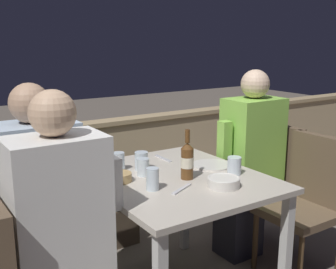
% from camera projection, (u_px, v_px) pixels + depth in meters
% --- Properties ---
extents(parapet_wall, '(9.00, 0.18, 0.75)m').
position_uv_depth(parapet_wall, '(72.00, 166.00, 3.68)').
color(parapet_wall, tan).
rests_on(parapet_wall, ground_plane).
extents(dining_table, '(0.88, 1.02, 0.74)m').
position_uv_depth(dining_table, '(176.00, 192.00, 2.31)').
color(dining_table, '#BCB2A3').
rests_on(dining_table, ground_plane).
extents(planter_hedge, '(0.70, 0.47, 0.56)m').
position_uv_depth(planter_hedge, '(84.00, 205.00, 3.00)').
color(planter_hedge, brown).
rests_on(planter_hedge, ground_plane).
extents(person_white_polo, '(0.48, 0.26, 1.28)m').
position_uv_depth(person_white_polo, '(67.00, 238.00, 1.80)').
color(person_white_polo, '#282833').
rests_on(person_white_polo, ground_plane).
extents(chair_left_far, '(0.43, 0.42, 0.88)m').
position_uv_depth(chair_left_far, '(4.00, 242.00, 2.01)').
color(chair_left_far, brown).
rests_on(chair_left_far, ground_plane).
extents(person_blue_shirt, '(0.49, 0.26, 1.28)m').
position_uv_depth(person_blue_shirt, '(44.00, 210.00, 2.09)').
color(person_blue_shirt, '#282833').
rests_on(person_blue_shirt, ground_plane).
extents(chair_right_near, '(0.43, 0.42, 0.88)m').
position_uv_depth(chair_right_near, '(310.00, 193.00, 2.65)').
color(chair_right_near, brown).
rests_on(chair_right_near, ground_plane).
extents(chair_right_far, '(0.43, 0.42, 0.88)m').
position_uv_depth(chair_right_far, '(268.00, 175.00, 2.99)').
color(chair_right_far, brown).
rests_on(chair_right_far, ground_plane).
extents(person_green_blouse, '(0.47, 0.26, 1.28)m').
position_uv_depth(person_green_blouse, '(248.00, 164.00, 2.86)').
color(person_green_blouse, '#282833').
rests_on(person_green_blouse, ground_plane).
extents(beer_bottle, '(0.07, 0.07, 0.27)m').
position_uv_depth(beer_bottle, '(187.00, 160.00, 2.23)').
color(beer_bottle, brown).
rests_on(beer_bottle, dining_table).
extents(plate_0, '(0.23, 0.23, 0.01)m').
position_uv_depth(plate_0, '(212.00, 165.00, 2.48)').
color(plate_0, silver).
rests_on(plate_0, dining_table).
extents(bowl_0, '(0.16, 0.16, 0.05)m').
position_uv_depth(bowl_0, '(224.00, 181.00, 2.13)').
color(bowl_0, silver).
rests_on(bowl_0, dining_table).
extents(bowl_1, '(0.13, 0.13, 0.05)m').
position_uv_depth(bowl_1, '(119.00, 177.00, 2.21)').
color(bowl_1, tan).
rests_on(bowl_1, dining_table).
extents(glass_cup_0, '(0.07, 0.07, 0.10)m').
position_uv_depth(glass_cup_0, '(119.00, 161.00, 2.39)').
color(glass_cup_0, silver).
rests_on(glass_cup_0, dining_table).
extents(glass_cup_1, '(0.07, 0.07, 0.10)m').
position_uv_depth(glass_cup_1, '(143.00, 167.00, 2.30)').
color(glass_cup_1, silver).
rests_on(glass_cup_1, dining_table).
extents(glass_cup_2, '(0.07, 0.07, 0.10)m').
position_uv_depth(glass_cup_2, '(89.00, 158.00, 2.48)').
color(glass_cup_2, silver).
rests_on(glass_cup_2, dining_table).
extents(glass_cup_3, '(0.06, 0.06, 0.11)m').
position_uv_depth(glass_cup_3, '(153.00, 179.00, 2.08)').
color(glass_cup_3, silver).
rests_on(glass_cup_3, dining_table).
extents(glass_cup_4, '(0.08, 0.08, 0.11)m').
position_uv_depth(glass_cup_4, '(141.00, 161.00, 2.39)').
color(glass_cup_4, silver).
rests_on(glass_cup_4, dining_table).
extents(glass_cup_5, '(0.08, 0.08, 0.10)m').
position_uv_depth(glass_cup_5, '(234.00, 166.00, 2.32)').
color(glass_cup_5, silver).
rests_on(glass_cup_5, dining_table).
extents(fork_0, '(0.02, 0.17, 0.01)m').
position_uv_depth(fork_0, '(163.00, 158.00, 2.62)').
color(fork_0, silver).
rests_on(fork_0, dining_table).
extents(fork_1, '(0.16, 0.09, 0.01)m').
position_uv_depth(fork_1, '(182.00, 189.00, 2.09)').
color(fork_1, silver).
rests_on(fork_1, dining_table).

